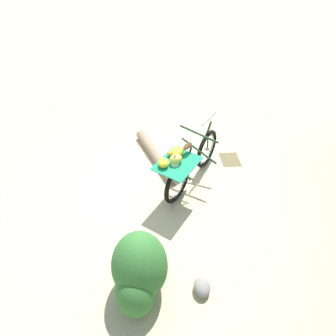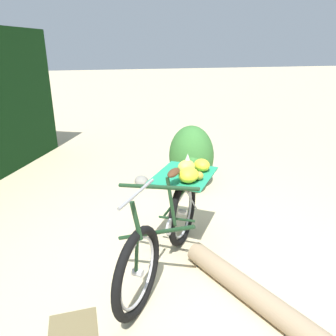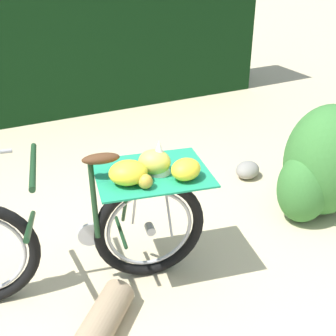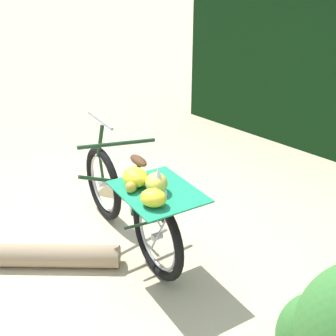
# 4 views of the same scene
# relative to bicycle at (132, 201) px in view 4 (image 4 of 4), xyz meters

# --- Properties ---
(ground_plane) EXTENTS (60.00, 60.00, 0.00)m
(ground_plane) POSITION_rel_bicycle_xyz_m (-0.02, 0.19, -0.49)
(ground_plane) COLOR beige
(bicycle) EXTENTS (1.60, 1.32, 1.03)m
(bicycle) POSITION_rel_bicycle_xyz_m (0.00, 0.00, 0.00)
(bicycle) COLOR black
(bicycle) RESTS_ON ground_plane
(fallen_log) EXTENTS (1.58, 0.73, 0.19)m
(fallen_log) POSITION_rel_bicycle_xyz_m (0.77, 0.53, -0.39)
(fallen_log) COLOR #9E8466
(fallen_log) RESTS_ON ground_plane
(leaf_litter_patch) EXTENTS (0.44, 0.36, 0.01)m
(leaf_litter_patch) POSITION_rel_bicycle_xyz_m (0.61, -0.92, -0.49)
(leaf_litter_patch) COLOR olive
(leaf_litter_patch) RESTS_ON ground_plane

